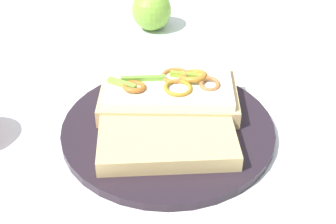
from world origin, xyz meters
TOP-DOWN VIEW (x-y plane):
  - ground_plane at (0.00, 0.00)m, footprint 2.00×2.00m
  - plate at (0.00, 0.00)m, footprint 0.26×0.26m
  - sandwich at (0.01, 0.04)m, footprint 0.19×0.14m
  - bread_slice_side at (-0.01, -0.04)m, footprint 0.17×0.11m
  - apple_2 at (0.03, 0.29)m, footprint 0.09×0.09m

SIDE VIEW (x-z plane):
  - ground_plane at x=0.00m, z-range 0.00..0.00m
  - plate at x=0.00m, z-range 0.00..0.01m
  - bread_slice_side at x=-0.01m, z-range 0.01..0.03m
  - sandwich at x=0.01m, z-range 0.01..0.05m
  - apple_2 at x=0.03m, z-range 0.00..0.07m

